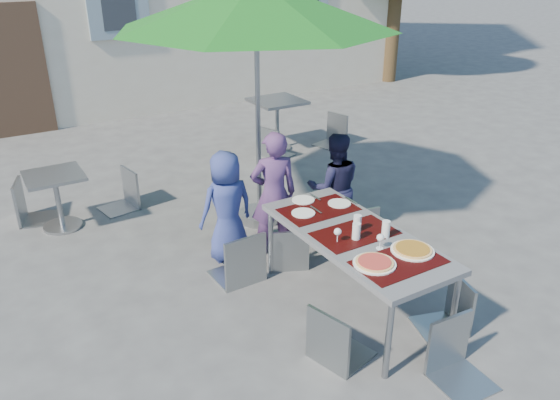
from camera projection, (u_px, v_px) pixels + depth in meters
ground at (393, 329)px, 4.69m from camera, size 90.00×90.00×0.00m
dining_table at (355, 239)px, 4.70m from camera, size 0.80×1.85×0.76m
pizza_near_left at (374, 263)px, 4.21m from camera, size 0.34×0.34×0.03m
pizza_near_right at (413, 250)px, 4.39m from camera, size 0.35×0.35×0.03m
glassware at (365, 229)px, 4.58m from camera, size 0.47×0.40×0.15m
place_settings at (316, 205)px, 5.18m from camera, size 0.67×0.46×0.01m
child_0 at (227, 207)px, 5.55m from camera, size 0.58×0.38×1.18m
child_1 at (274, 194)px, 5.62m from camera, size 0.56×0.45×1.35m
child_2 at (334, 187)px, 5.94m from camera, size 0.68×0.56×1.23m
chair_0 at (239, 228)px, 5.13m from camera, size 0.46×0.46×1.00m
chair_1 at (289, 224)px, 5.41m from camera, size 0.50×0.50×0.85m
chair_2 at (356, 201)px, 5.66m from camera, size 0.50×0.50×1.01m
chair_3 at (337, 304)px, 4.10m from camera, size 0.51×0.50×0.93m
chair_4 at (455, 277)px, 4.51m from camera, size 0.48×0.48×0.86m
chair_5 at (463, 318)px, 3.96m from camera, size 0.43×0.43×0.91m
patio_umbrella at (256, 5)px, 5.56m from camera, size 2.98×2.98×2.72m
cafe_table_0 at (57, 194)px, 6.23m from camera, size 0.62×0.62×0.67m
bg_chair_l_0 at (24, 176)px, 6.33m from camera, size 0.54×0.54×0.98m
bg_chair_r_0 at (121, 167)px, 6.69m from camera, size 0.48×0.47×0.92m
cafe_table_1 at (277, 114)px, 8.69m from camera, size 0.76×0.76×0.82m
bg_chair_l_1 at (273, 124)px, 8.35m from camera, size 0.52×0.51×0.92m
bg_chair_r_1 at (334, 111)px, 8.93m from camera, size 0.52×0.52×0.95m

